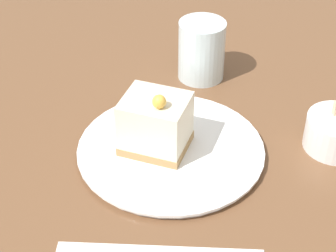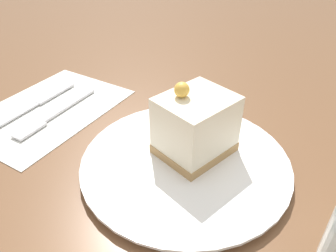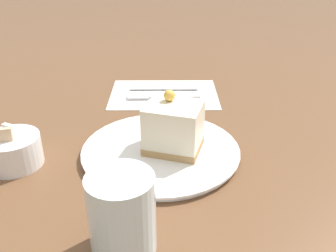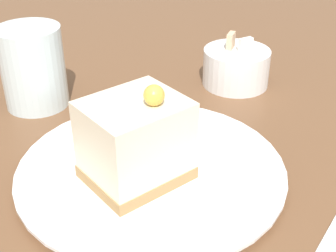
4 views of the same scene
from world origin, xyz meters
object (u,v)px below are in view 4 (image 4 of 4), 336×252
object	(u,v)px
plate	(151,171)
drinking_glass	(33,67)
cake_slice	(137,141)
sugar_bowl	(236,67)

from	to	relation	value
plate	drinking_glass	distance (m)	0.23
cake_slice	drinking_glass	size ratio (longest dim) A/B	1.03
cake_slice	drinking_glass	xyz separation A→B (m)	(-0.22, 0.05, -0.00)
plate	cake_slice	bearing A→B (deg)	-87.99
sugar_bowl	plate	bearing A→B (deg)	-79.16
drinking_glass	cake_slice	bearing A→B (deg)	-12.98
plate	drinking_glass	xyz separation A→B (m)	(-0.22, 0.03, 0.05)
cake_slice	drinking_glass	world-z (taller)	cake_slice
plate	sugar_bowl	distance (m)	0.25
cake_slice	drinking_glass	distance (m)	0.23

